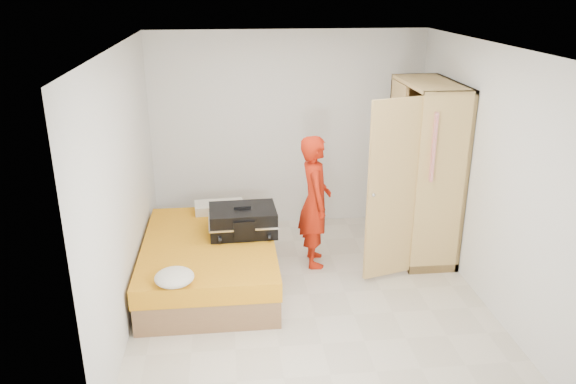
{
  "coord_description": "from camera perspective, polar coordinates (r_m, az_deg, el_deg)",
  "views": [
    {
      "loc": [
        -0.78,
        -5.21,
        3.14
      ],
      "look_at": [
        -0.17,
        0.48,
        1.0
      ],
      "focal_mm": 35.0,
      "sensor_mm": 36.0,
      "label": 1
    }
  ],
  "objects": [
    {
      "name": "room",
      "position": [
        5.58,
        2.26,
        1.22
      ],
      "size": [
        4.0,
        4.02,
        2.6
      ],
      "color": "beige",
      "rests_on": "ground"
    },
    {
      "name": "pillow",
      "position": [
        6.95,
        -6.99,
        -1.52
      ],
      "size": [
        0.61,
        0.35,
        0.11
      ],
      "primitive_type": "cube",
      "rotation": [
        0.0,
        0.0,
        0.08
      ],
      "color": "white",
      "rests_on": "bed"
    },
    {
      "name": "round_cushion",
      "position": [
        5.38,
        -11.47,
        -8.49
      ],
      "size": [
        0.37,
        0.37,
        0.14
      ],
      "primitive_type": "ellipsoid",
      "color": "white",
      "rests_on": "bed"
    },
    {
      "name": "bed",
      "position": [
        6.3,
        -7.96,
        -7.0
      ],
      "size": [
        1.42,
        2.02,
        0.5
      ],
      "color": "olive",
      "rests_on": "ground"
    },
    {
      "name": "suitcase",
      "position": [
        6.29,
        -4.62,
        -2.93
      ],
      "size": [
        0.77,
        0.59,
        0.32
      ],
      "rotation": [
        0.0,
        0.0,
        0.03
      ],
      "color": "black",
      "rests_on": "bed"
    },
    {
      "name": "person",
      "position": [
        6.46,
        2.75,
        -0.96
      ],
      "size": [
        0.38,
        0.57,
        1.56
      ],
      "primitive_type": "imported",
      "rotation": [
        0.0,
        0.0,
        1.56
      ],
      "color": "#B6210B",
      "rests_on": "ground"
    },
    {
      "name": "wardrobe",
      "position": [
        6.8,
        13.37,
        1.57
      ],
      "size": [
        1.15,
        1.34,
        2.1
      ],
      "color": "tan",
      "rests_on": "ground"
    }
  ]
}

